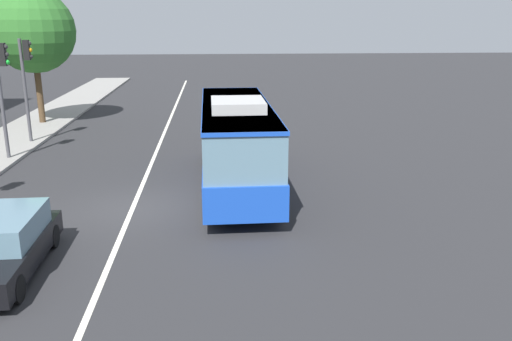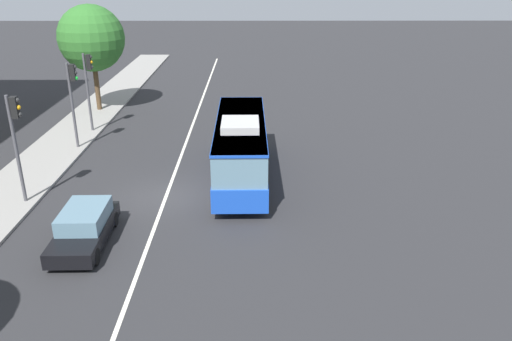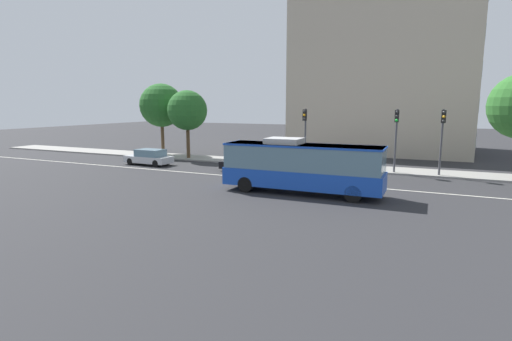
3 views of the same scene
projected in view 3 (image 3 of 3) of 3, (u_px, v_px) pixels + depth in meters
The scene contains 12 objects.
ground_plane at pixel (288, 181), 29.33m from camera, with size 160.00×160.00×0.00m, color #28282B.
sidewalk_kerb at pixel (317, 166), 36.18m from camera, with size 80.00×3.49×0.14m, color gray.
lane_centre_line at pixel (288, 181), 29.33m from camera, with size 76.00×0.16×0.01m, color silver.
transit_bus at pixel (302, 165), 24.89m from camera, with size 10.03×2.61×3.46m.
sedan_black at pixel (248, 163), 33.29m from camera, with size 4.53×1.88×1.46m.
sedan_silver at pixel (149, 157), 36.97m from camera, with size 4.54×1.91×1.46m.
traffic_light_near_corner at pixel (305, 128), 34.73m from camera, with size 0.33×0.62×5.20m.
traffic_light_mid_block at pixel (442, 131), 30.29m from camera, with size 0.34×0.62×5.20m.
traffic_light_far_corner at pixel (396, 130), 31.58m from camera, with size 0.33×0.62×5.20m.
street_tree_kerbside_left at pixel (161, 105), 43.58m from camera, with size 4.71×4.71×7.82m.
street_tree_kerbside_centre at pixel (187, 111), 40.24m from camera, with size 4.02×4.02×6.99m.
office_block_background at pixel (384, 80), 48.32m from camera, with size 19.59×16.03×17.00m.
Camera 3 is at (9.86, -27.17, 5.53)m, focal length 27.98 mm.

